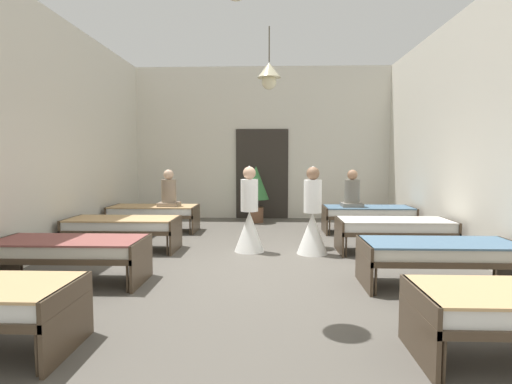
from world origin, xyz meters
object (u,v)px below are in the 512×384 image
Objects in this scene: bed_left_row_2 at (123,226)px; patient_seated_primary at (169,193)px; potted_plant at (256,187)px; bed_right_row_2 at (394,227)px; bed_right_row_1 at (439,252)px; bed_left_row_1 at (70,249)px; nurse_mid_aisle at (312,223)px; bed_right_row_3 at (368,213)px; bed_left_row_3 at (154,212)px; nurse_near_aisle at (249,221)px; patient_seated_secondary at (352,193)px.

bed_left_row_2 is 2.38× the size of patient_seated_primary.
bed_right_row_2 is at bearing -53.09° from potted_plant.
bed_right_row_1 is at bearing -40.95° from patient_seated_primary.
bed_left_row_2 is 3.99m from potted_plant.
nurse_mid_aisle is at bearing 28.40° from bed_left_row_1.
bed_right_row_3 is 1.33× the size of potted_plant.
nurse_mid_aisle reaches higher than potted_plant.
bed_left_row_3 is (-4.68, 1.90, 0.00)m from bed_right_row_2.
bed_right_row_1 is at bearing -90.00° from bed_right_row_3.
patient_seated_primary is at bearing 139.05° from bed_right_row_1.
bed_right_row_2 is at bearing -64.21° from nurse_near_aisle.
bed_left_row_3 is 4.35m from patient_seated_secondary.
patient_seated_primary reaches higher than bed_left_row_3.
bed_left_row_1 is at bearing -113.03° from potted_plant.
bed_left_row_2 is at bearing -156.55° from patient_seated_secondary.
bed_left_row_1 is 2.93m from nurse_near_aisle.
potted_plant is (2.21, 5.19, 0.46)m from bed_left_row_1.
bed_right_row_3 is 2.46m from nurse_mid_aisle.
potted_plant is (-2.47, 5.19, 0.46)m from bed_right_row_1.
bed_left_row_2 is 1.00× the size of bed_right_row_3.
potted_plant is (-1.08, 3.42, 0.37)m from nurse_mid_aisle.
bed_left_row_2 is 4.68m from bed_right_row_2.
patient_seated_secondary reaches higher than bed_right_row_3.
bed_left_row_1 is 2.38× the size of patient_seated_secondary.
patient_seated_primary reaches higher than bed_left_row_1.
bed_right_row_2 is at bearing -23.22° from patient_seated_primary.
bed_right_row_1 is at bearing 0.00° from bed_left_row_1.
bed_left_row_1 is 1.00× the size of bed_left_row_2.
bed_right_row_1 is 1.00× the size of bed_right_row_3.
bed_right_row_2 is 1.28× the size of nurse_near_aisle.
nurse_near_aisle is at bearing -148.73° from nurse_mid_aisle.
bed_left_row_2 is 1.94m from patient_seated_primary.
bed_left_row_2 is 1.90m from bed_left_row_3.
bed_right_row_3 is 2.38× the size of patient_seated_secondary.
nurse_near_aisle reaches higher than bed_right_row_1.
bed_left_row_1 is at bearing -138.90° from patient_seated_secondary.
bed_right_row_3 is at bearing 90.00° from bed_right_row_2.
patient_seated_secondary is 2.55m from potted_plant.
patient_seated_secondary is at bearing -176.54° from bed_right_row_3.
potted_plant is (2.21, 3.29, 0.46)m from bed_left_row_2.
patient_seated_secondary reaches higher than bed_right_row_1.
potted_plant reaches higher than bed_right_row_1.
bed_right_row_2 is 1.28× the size of nurse_mid_aisle.
patient_seated_secondary is (-0.35, 3.78, 0.43)m from bed_right_row_1.
bed_left_row_2 is at bearing -90.00° from bed_left_row_3.
bed_right_row_2 and bed_right_row_3 have the same top height.
bed_left_row_3 is (0.00, 3.80, 0.00)m from bed_left_row_1.
nurse_mid_aisle reaches higher than patient_seated_primary.
bed_right_row_1 and bed_left_row_2 have the same top height.
bed_left_row_2 is at bearing -143.37° from nurse_mid_aisle.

